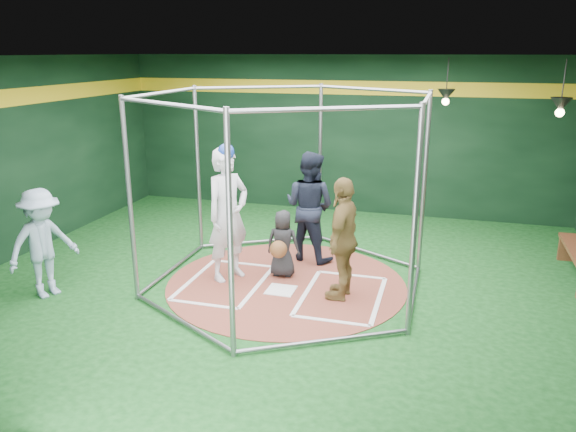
# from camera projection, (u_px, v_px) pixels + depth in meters

# --- Properties ---
(room_shell) EXTENTS (10.10, 9.10, 3.53)m
(room_shell) POSITION_uv_depth(u_px,v_px,m) (286.00, 176.00, 8.47)
(room_shell) COLOR #0D3C12
(room_shell) RESTS_ON ground
(clay_disc) EXTENTS (3.80, 3.80, 0.01)m
(clay_disc) POSITION_uv_depth(u_px,v_px,m) (286.00, 283.00, 8.96)
(clay_disc) COLOR brown
(clay_disc) RESTS_ON ground
(home_plate) EXTENTS (0.43, 0.43, 0.01)m
(home_plate) POSITION_uv_depth(u_px,v_px,m) (281.00, 290.00, 8.68)
(home_plate) COLOR white
(home_plate) RESTS_ON clay_disc
(batter_box_left) EXTENTS (1.17, 1.77, 0.01)m
(batter_box_left) POSITION_uv_depth(u_px,v_px,m) (225.00, 282.00, 8.98)
(batter_box_left) COLOR white
(batter_box_left) RESTS_ON clay_disc
(batter_box_right) EXTENTS (1.17, 1.77, 0.01)m
(batter_box_right) POSITION_uv_depth(u_px,v_px,m) (342.00, 296.00, 8.47)
(batter_box_right) COLOR white
(batter_box_right) RESTS_ON clay_disc
(batting_cage) EXTENTS (4.05, 4.67, 3.00)m
(batting_cage) POSITION_uv_depth(u_px,v_px,m) (286.00, 193.00, 8.53)
(batting_cage) COLOR gray
(batting_cage) RESTS_ON ground
(pendant_lamp_near) EXTENTS (0.34, 0.34, 0.90)m
(pendant_lamp_near) POSITION_uv_depth(u_px,v_px,m) (446.00, 95.00, 10.92)
(pendant_lamp_near) COLOR black
(pendant_lamp_near) RESTS_ON room_shell
(pendant_lamp_far) EXTENTS (0.34, 0.34, 0.90)m
(pendant_lamp_far) POSITION_uv_depth(u_px,v_px,m) (561.00, 105.00, 8.97)
(pendant_lamp_far) COLOR black
(pendant_lamp_far) RESTS_ON room_shell
(batter_figure) EXTENTS (0.83, 0.93, 2.20)m
(batter_figure) POSITION_uv_depth(u_px,v_px,m) (228.00, 214.00, 8.88)
(batter_figure) COLOR silver
(batter_figure) RESTS_ON clay_disc
(visitor_leopard) EXTENTS (0.55, 1.11, 1.84)m
(visitor_leopard) POSITION_uv_depth(u_px,v_px,m) (343.00, 238.00, 8.22)
(visitor_leopard) COLOR #9E8043
(visitor_leopard) RESTS_ON clay_disc
(catcher_figure) EXTENTS (0.56, 0.58, 1.11)m
(catcher_figure) POSITION_uv_depth(u_px,v_px,m) (282.00, 244.00, 9.10)
(catcher_figure) COLOR black
(catcher_figure) RESTS_ON clay_disc
(umpire) EXTENTS (1.11, 0.97, 1.93)m
(umpire) POSITION_uv_depth(u_px,v_px,m) (309.00, 206.00, 9.75)
(umpire) COLOR black
(umpire) RESTS_ON clay_disc
(bystander_blue) EXTENTS (0.99, 1.23, 1.66)m
(bystander_blue) POSITION_uv_depth(u_px,v_px,m) (43.00, 243.00, 8.31)
(bystander_blue) COLOR #8DA5BB
(bystander_blue) RESTS_ON ground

